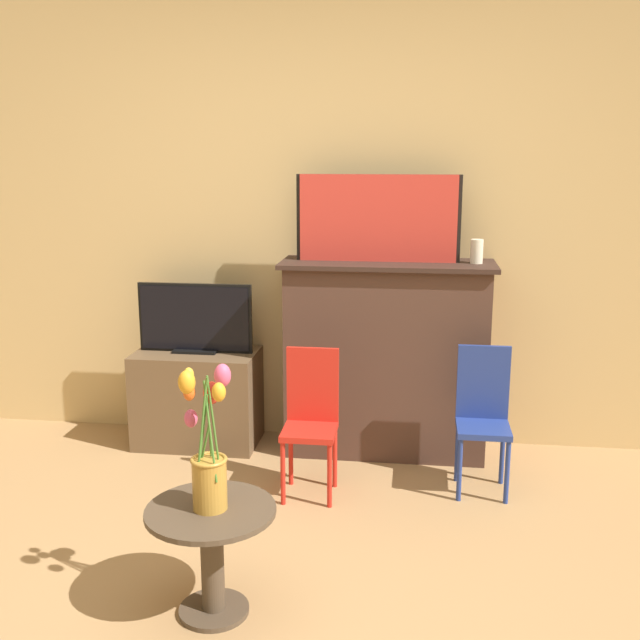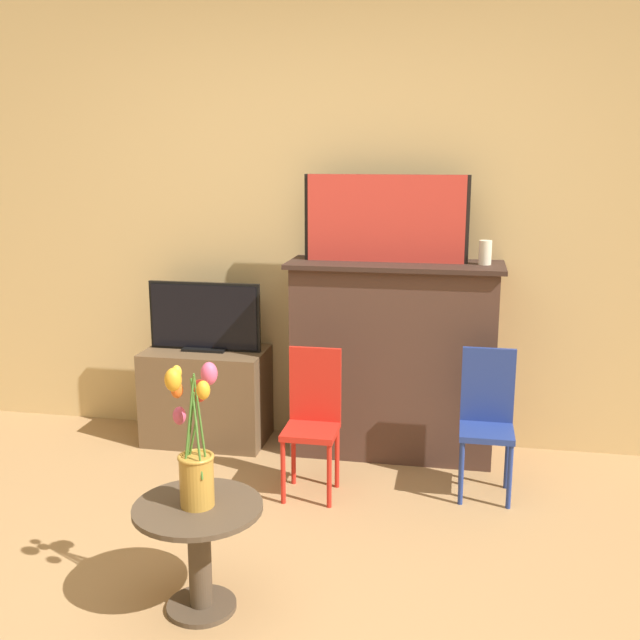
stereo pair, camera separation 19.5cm
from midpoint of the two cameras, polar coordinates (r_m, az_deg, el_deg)
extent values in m
cube|color=tan|center=(4.34, 2.04, 8.30)|extent=(8.00, 0.06, 2.70)
cube|color=#4C3328|center=(4.22, 6.93, -3.00)|extent=(1.11, 0.39, 1.10)
cube|color=#35231C|center=(4.09, 7.12, 4.19)|extent=(1.17, 0.43, 0.02)
cube|color=black|center=(4.09, 6.40, 7.69)|extent=(0.89, 0.02, 0.47)
cube|color=red|center=(4.08, 6.39, 7.67)|extent=(0.85, 0.02, 0.47)
cylinder|color=silver|center=(4.09, 13.82, 5.01)|extent=(0.07, 0.07, 0.13)
cube|color=brown|center=(4.47, -7.38, -5.74)|extent=(0.70, 0.41, 0.55)
cube|color=black|center=(4.39, -7.49, -2.20)|extent=(0.25, 0.12, 0.01)
cube|color=black|center=(4.35, -7.52, 0.27)|extent=(0.66, 0.02, 0.40)
cube|color=black|center=(4.34, -7.56, 0.24)|extent=(0.63, 0.02, 0.37)
cylinder|color=red|center=(3.70, -1.30, -11.55)|extent=(0.02, 0.02, 0.32)
cylinder|color=red|center=(3.67, 2.26, -11.82)|extent=(0.02, 0.02, 0.32)
cylinder|color=red|center=(3.91, -0.59, -10.20)|extent=(0.02, 0.02, 0.32)
cylinder|color=red|center=(3.87, 2.78, -10.44)|extent=(0.02, 0.02, 0.32)
cube|color=red|center=(3.72, 0.80, -8.50)|extent=(0.26, 0.26, 0.03)
cube|color=red|center=(3.76, 1.12, -4.93)|extent=(0.26, 0.02, 0.38)
cylinder|color=navy|center=(3.78, 12.20, -11.36)|extent=(0.02, 0.02, 0.32)
cylinder|color=navy|center=(3.79, 15.71, -11.46)|extent=(0.02, 0.02, 0.32)
cylinder|color=navy|center=(3.99, 12.14, -10.03)|extent=(0.02, 0.02, 0.32)
cylinder|color=navy|center=(4.00, 15.45, -10.13)|extent=(0.02, 0.02, 0.32)
cube|color=navy|center=(3.82, 14.02, -8.30)|extent=(0.26, 0.26, 0.03)
cube|color=navy|center=(3.87, 14.10, -4.83)|extent=(0.26, 0.02, 0.38)
cylinder|color=#4C3D2D|center=(3.04, -7.07, -20.83)|extent=(0.26, 0.26, 0.02)
cylinder|color=#4C3D2D|center=(2.94, -7.18, -17.71)|extent=(0.09, 0.09, 0.40)
cylinder|color=#4C3D2D|center=(2.83, -7.30, -14.03)|extent=(0.48, 0.48, 0.02)
cylinder|color=#B78433|center=(2.79, -7.36, -12.11)|extent=(0.12, 0.12, 0.19)
torus|color=#B78433|center=(2.75, -7.42, -10.33)|extent=(0.13, 0.13, 0.01)
cylinder|color=#477A2D|center=(2.73, -7.86, -8.50)|extent=(0.05, 0.02, 0.31)
ellipsoid|color=orange|center=(2.70, -8.82, -5.31)|extent=(0.04, 0.04, 0.06)
cylinder|color=#477A2D|center=(2.72, -7.84, -7.87)|extent=(0.06, 0.03, 0.37)
ellipsoid|color=gold|center=(2.70, -8.84, -3.97)|extent=(0.04, 0.04, 0.05)
cylinder|color=#477A2D|center=(2.70, -7.03, -7.92)|extent=(0.04, 0.02, 0.38)
ellipsoid|color=#E0517A|center=(2.64, -6.37, -4.10)|extent=(0.06, 0.06, 0.08)
cylinder|color=#477A2D|center=(2.75, -7.74, -9.44)|extent=(0.06, 0.04, 0.20)
ellipsoid|color=#E0517A|center=(2.77, -8.68, -7.24)|extent=(0.05, 0.05, 0.07)
cylinder|color=#477A2D|center=(2.70, -7.93, -8.09)|extent=(0.05, 0.04, 0.37)
ellipsoid|color=orange|center=(2.63, -9.05, -4.54)|extent=(0.06, 0.06, 0.08)
cylinder|color=#477A2D|center=(2.69, -7.32, -8.26)|extent=(0.06, 0.08, 0.35)
ellipsoid|color=orange|center=(2.56, -6.74, -5.35)|extent=(0.05, 0.05, 0.07)
cylinder|color=#477A2D|center=(2.74, -7.31, -8.55)|extent=(0.01, 0.04, 0.30)
ellipsoid|color=red|center=(2.72, -7.14, -5.39)|extent=(0.06, 0.06, 0.08)
camera|label=1|loc=(0.10, -88.38, 0.37)|focal=42.00mm
camera|label=2|loc=(0.10, 91.62, -0.37)|focal=42.00mm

